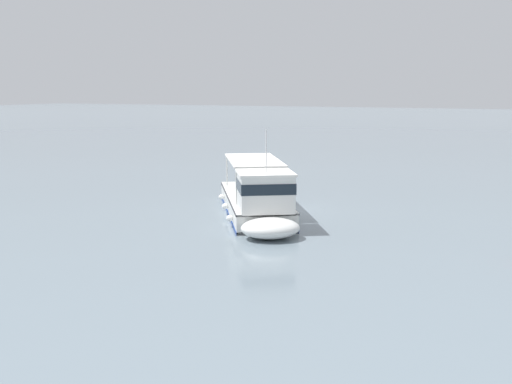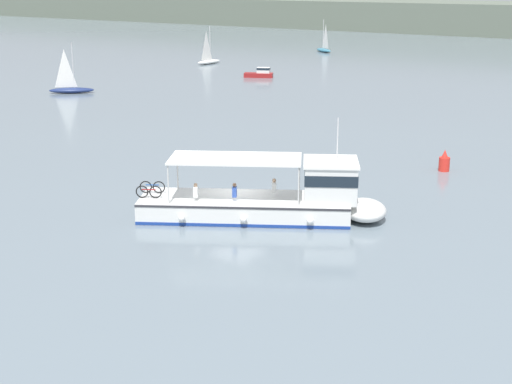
# 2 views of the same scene
# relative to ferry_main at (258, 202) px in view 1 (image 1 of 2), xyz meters

# --- Properties ---
(ground_plane) EXTENTS (400.00, 400.00, 0.00)m
(ground_plane) POSITION_rel_ferry_main_xyz_m (-2.56, 0.04, -1.02)
(ground_plane) COLOR slate
(ferry_main) EXTENTS (12.43, 9.32, 5.32)m
(ferry_main) POSITION_rel_ferry_main_xyz_m (0.00, 0.00, 0.00)
(ferry_main) COLOR white
(ferry_main) RESTS_ON ground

